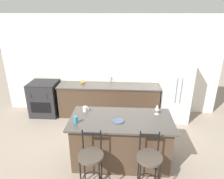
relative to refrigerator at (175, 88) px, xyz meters
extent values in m
plane|color=gray|center=(-1.75, -0.30, -0.86)|extent=(18.00, 18.00, 0.00)
cube|color=silver|center=(-1.75, 0.37, 0.49)|extent=(6.00, 0.07, 2.70)
cube|color=#4C3828|center=(-1.75, 0.07, -0.43)|extent=(2.70, 0.61, 0.86)
cube|color=#47423D|center=(-1.75, 0.07, 0.01)|extent=(2.73, 0.65, 0.03)
cube|color=black|center=(-1.75, 0.07, 0.03)|extent=(0.56, 0.34, 0.01)
cylinder|color=#ADAFB5|center=(-1.75, 0.28, 0.14)|extent=(0.02, 0.02, 0.22)
cylinder|color=#ADAFB5|center=(-1.75, 0.22, 0.24)|extent=(0.02, 0.12, 0.02)
cube|color=#4C3828|center=(-1.37, -1.80, -0.41)|extent=(1.76, 0.80, 0.90)
cube|color=#47423D|center=(-1.37, -1.80, 0.05)|extent=(1.88, 0.92, 0.03)
cube|color=white|center=(0.00, 0.00, 0.00)|extent=(0.72, 0.71, 1.72)
cylinder|color=#939399|center=(-0.06, -0.37, 0.09)|extent=(0.02, 0.02, 0.66)
cylinder|color=#939399|center=(0.06, -0.37, 0.09)|extent=(0.02, 0.02, 0.66)
cube|color=#28282B|center=(-3.54, 0.01, -0.40)|extent=(0.74, 0.68, 0.93)
cube|color=black|center=(-3.54, -0.33, -0.51)|extent=(0.54, 0.01, 0.30)
cube|color=black|center=(-3.54, 0.01, 0.08)|extent=(0.74, 0.68, 0.02)
cylinder|color=black|center=(-3.75, -0.34, -0.14)|extent=(0.03, 0.02, 0.03)
cylinder|color=black|center=(-3.33, -0.34, -0.14)|extent=(0.03, 0.02, 0.03)
cylinder|color=black|center=(-3.75, -0.34, -0.21)|extent=(0.03, 0.02, 0.03)
cylinder|color=black|center=(-3.33, -0.34, -0.21)|extent=(0.03, 0.02, 0.03)
cylinder|color=black|center=(-1.97, -2.35, -0.54)|extent=(0.02, 0.02, 0.64)
cylinder|color=black|center=(-1.68, -2.35, -0.54)|extent=(0.02, 0.02, 0.64)
torus|color=black|center=(-1.83, -2.50, -0.66)|extent=(0.31, 0.31, 0.02)
cylinder|color=#4C4238|center=(-1.83, -2.50, -0.20)|extent=(0.40, 0.40, 0.04)
cylinder|color=black|center=(-1.97, -2.35, 0.00)|extent=(0.02, 0.02, 0.35)
cylinder|color=black|center=(-1.68, -2.35, 0.00)|extent=(0.02, 0.02, 0.35)
cube|color=black|center=(-1.83, -2.35, 0.11)|extent=(0.29, 0.02, 0.04)
cylinder|color=black|center=(-1.06, -2.33, -0.54)|extent=(0.02, 0.02, 0.64)
cylinder|color=black|center=(-0.77, -2.33, -0.54)|extent=(0.02, 0.02, 0.64)
cylinder|color=#4C4238|center=(-0.92, -2.48, -0.20)|extent=(0.40, 0.40, 0.04)
cylinder|color=black|center=(-1.06, -2.33, 0.00)|extent=(0.02, 0.02, 0.35)
cylinder|color=black|center=(-0.77, -2.33, 0.00)|extent=(0.02, 0.02, 0.35)
cube|color=black|center=(-0.92, -2.33, 0.11)|extent=(0.29, 0.02, 0.04)
cylinder|color=#425170|center=(-1.42, -1.88, 0.08)|extent=(0.22, 0.22, 0.01)
torus|color=#425170|center=(-1.42, -1.88, 0.08)|extent=(0.22, 0.22, 0.01)
cylinder|color=white|center=(-0.70, -1.58, 0.07)|extent=(0.08, 0.08, 0.00)
cylinder|color=white|center=(-0.70, -1.58, 0.12)|extent=(0.01, 0.01, 0.09)
cone|color=white|center=(-0.70, -1.58, 0.22)|extent=(0.08, 0.08, 0.11)
cylinder|color=white|center=(-2.08, -1.55, 0.12)|extent=(0.09, 0.09, 0.10)
torus|color=white|center=(-2.03, -1.55, 0.12)|extent=(0.07, 0.01, 0.07)
cylinder|color=teal|center=(-2.16, -1.99, 0.14)|extent=(0.07, 0.07, 0.13)
ellipsoid|color=orange|center=(-2.45, 0.12, 0.08)|extent=(0.11, 0.11, 0.09)
cylinder|color=brown|center=(-2.45, 0.12, 0.13)|extent=(0.02, 0.02, 0.02)
camera|label=1|loc=(-1.34, -4.97, 1.90)|focal=32.00mm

